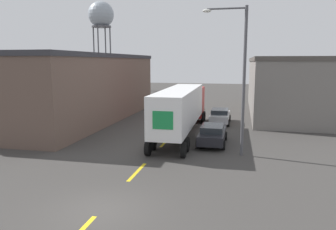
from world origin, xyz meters
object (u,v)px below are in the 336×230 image
at_px(parked_car_right_far, 220,116).
at_px(street_lamp, 240,72).
at_px(parked_car_right_mid, 212,134).
at_px(water_tower, 101,16).
at_px(semi_truck, 182,106).

xyz_separation_m(parked_car_right_far, street_lamp, (1.81, -10.92, 4.63)).
height_order(parked_car_right_far, street_lamp, street_lamp).
height_order(parked_car_right_mid, water_tower, water_tower).
distance_m(parked_car_right_far, street_lamp, 12.00).
distance_m(semi_truck, street_lamp, 7.63).
relative_size(semi_truck, parked_car_right_mid, 3.25).
bearing_deg(water_tower, semi_truck, -58.54).
distance_m(semi_truck, water_tower, 49.71).
distance_m(parked_car_right_far, water_tower, 47.27).
distance_m(parked_car_right_mid, street_lamp, 5.56).
relative_size(semi_truck, street_lamp, 1.61).
height_order(semi_truck, parked_car_right_far, semi_truck).
xyz_separation_m(semi_truck, parked_car_right_far, (2.76, 5.62, -1.59)).
bearing_deg(water_tower, parked_car_right_far, -51.77).
bearing_deg(water_tower, parked_car_right_mid, -57.56).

